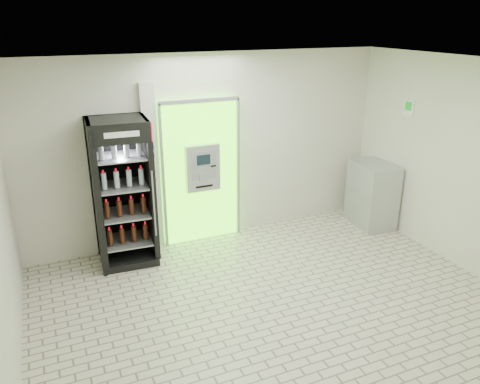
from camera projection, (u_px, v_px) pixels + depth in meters
ground at (280, 311)px, 5.90m from camera, size 6.00×6.00×0.00m
room_shell at (285, 173)px, 5.26m from camera, size 6.00×6.00×6.00m
atm_assembly at (201, 171)px, 7.49m from camera, size 1.30×0.24×2.33m
pillar at (152, 168)px, 7.19m from camera, size 0.22×0.11×2.60m
beverage_cooler at (123, 195)px, 6.82m from camera, size 0.86×0.80×2.18m
steel_cabinet at (372, 195)px, 8.19m from camera, size 0.65×0.90×1.13m
exit_sign at (409, 108)px, 7.47m from camera, size 0.02×0.22×0.26m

